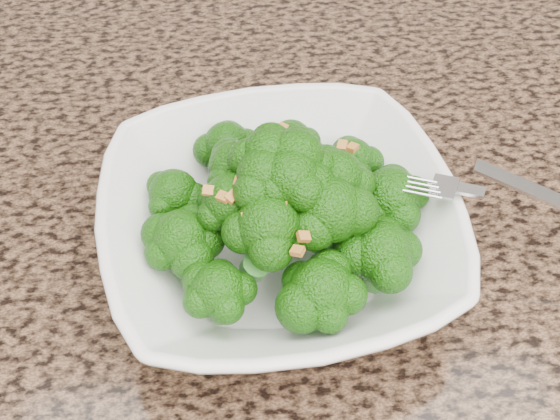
{
  "coord_description": "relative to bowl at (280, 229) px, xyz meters",
  "views": [
    {
      "loc": [
        -0.12,
        0.06,
        1.31
      ],
      "look_at": [
        -0.09,
        0.37,
        0.95
      ],
      "focal_mm": 45.0,
      "sensor_mm": 36.0,
      "label": 1
    }
  ],
  "objects": [
    {
      "name": "granite_counter",
      "position": [
        0.09,
        -0.07,
        -0.05
      ],
      "size": [
        1.64,
        1.04,
        0.03
      ],
      "primitive_type": "cube",
      "color": "brown",
      "rests_on": "cabinet"
    },
    {
      "name": "bowl",
      "position": [
        0.0,
        0.0,
        0.0
      ],
      "size": [
        0.27,
        0.27,
        0.06
      ],
      "primitive_type": "imported",
      "rotation": [
        0.0,
        0.0,
        0.11
      ],
      "color": "white",
      "rests_on": "granite_counter"
    },
    {
      "name": "broccoli_pile",
      "position": [
        -0.0,
        0.0,
        0.07
      ],
      "size": [
        0.22,
        0.22,
        0.07
      ],
      "primitive_type": null,
      "color": "#1B5F0A",
      "rests_on": "bowl"
    },
    {
      "name": "garlic_topping",
      "position": [
        0.0,
        0.0,
        0.11
      ],
      "size": [
        0.13,
        0.13,
        0.01
      ],
      "primitive_type": null,
      "color": "orange",
      "rests_on": "broccoli_pile"
    },
    {
      "name": "fork",
      "position": [
        0.13,
        -0.01,
        0.04
      ],
      "size": [
        0.16,
        0.1,
        0.01
      ],
      "primitive_type": null,
      "rotation": [
        0.0,
        0.0,
        -0.46
      ],
      "color": "silver",
      "rests_on": "bowl"
    }
  ]
}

